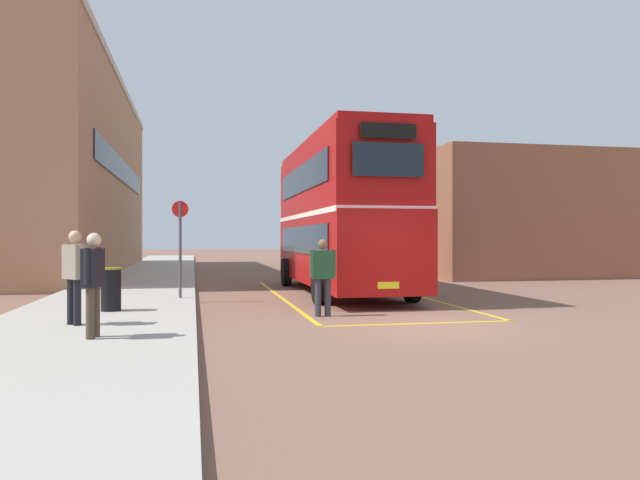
% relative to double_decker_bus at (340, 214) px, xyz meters
% --- Properties ---
extents(ground_plane, '(135.60, 135.60, 0.00)m').
position_rel_double_decker_bus_xyz_m(ground_plane, '(-0.01, 7.12, -2.51)').
color(ground_plane, brown).
extents(sidewalk_left, '(4.00, 57.60, 0.14)m').
position_rel_double_decker_bus_xyz_m(sidewalk_left, '(-6.51, 9.52, -2.44)').
color(sidewalk_left, '#A39E93').
rests_on(sidewalk_left, ground).
extents(brick_building_left, '(6.42, 24.53, 9.76)m').
position_rel_double_decker_bus_xyz_m(brick_building_left, '(-11.26, 13.70, 2.37)').
color(brick_building_left, '#AD7A56').
rests_on(brick_building_left, ground).
extents(depot_building_right, '(8.85, 15.78, 5.59)m').
position_rel_double_decker_bus_xyz_m(depot_building_right, '(9.87, 11.54, 0.28)').
color(depot_building_right, brown).
rests_on(depot_building_right, ground).
extents(double_decker_bus, '(2.93, 10.11, 4.75)m').
position_rel_double_decker_bus_xyz_m(double_decker_bus, '(0.00, 0.00, 0.00)').
color(double_decker_bus, black).
rests_on(double_decker_bus, ground).
extents(single_deck_bus, '(2.87, 9.81, 3.02)m').
position_rel_double_decker_bus_xyz_m(single_deck_bus, '(3.43, 15.67, -0.87)').
color(single_deck_bus, black).
rests_on(single_deck_bus, ground).
extents(pedestrian_boarding, '(0.58, 0.25, 1.73)m').
position_rel_double_decker_bus_xyz_m(pedestrian_boarding, '(-1.74, -5.49, -1.51)').
color(pedestrian_boarding, '#2D2D38').
rests_on(pedestrian_boarding, ground).
extents(pedestrian_waiting_near, '(0.48, 0.52, 1.75)m').
position_rel_double_decker_bus_xyz_m(pedestrian_waiting_near, '(-6.73, -6.76, -1.35)').
color(pedestrian_waiting_near, black).
rests_on(pedestrian_waiting_near, sidewalk_left).
extents(pedestrian_waiting_far, '(0.32, 0.56, 1.69)m').
position_rel_double_decker_bus_xyz_m(pedestrian_waiting_far, '(-6.15, -8.37, -1.39)').
color(pedestrian_waiting_far, '#473828').
rests_on(pedestrian_waiting_far, sidewalk_left).
extents(litter_bin, '(0.46, 0.46, 0.95)m').
position_rel_double_decker_bus_xyz_m(litter_bin, '(-6.35, -4.64, -1.89)').
color(litter_bin, black).
rests_on(litter_bin, sidewalk_left).
extents(bus_stop_sign, '(0.44, 0.08, 2.61)m').
position_rel_double_decker_bus_xyz_m(bus_stop_sign, '(-4.91, -1.95, -0.80)').
color(bus_stop_sign, '#4C4C51').
rests_on(bus_stop_sign, sidewalk_left).
extents(bay_marking_yellow, '(4.34, 12.12, 0.01)m').
position_rel_double_decker_bus_xyz_m(bay_marking_yellow, '(-0.01, -1.90, -2.51)').
color(bay_marking_yellow, gold).
rests_on(bay_marking_yellow, ground).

